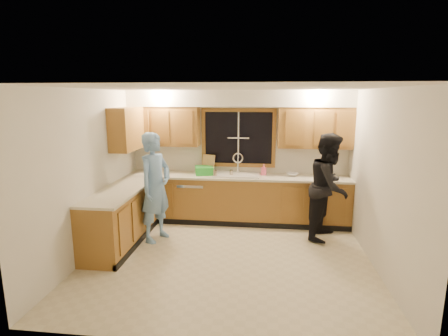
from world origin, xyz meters
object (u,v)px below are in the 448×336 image
object	(u,v)px
dishwasher	(193,200)
woman	(329,187)
dish_crate	(204,170)
man	(155,187)
bowl	(292,174)
stove	(105,230)
knife_block	(151,167)
soap_bottle	(264,170)
sink	(237,178)

from	to	relation	value
dishwasher	woman	size ratio (longest dim) A/B	0.46
dish_crate	dishwasher	bearing A→B (deg)	-173.13
dishwasher	man	distance (m)	1.20
dishwasher	bowl	size ratio (longest dim) A/B	3.67
man	stove	bearing A→B (deg)	169.36
dishwasher	knife_block	xyz separation A→B (m)	(-0.83, 0.03, 0.63)
bowl	soap_bottle	bearing A→B (deg)	178.23
soap_bottle	woman	bearing A→B (deg)	-31.98
sink	dishwasher	distance (m)	0.96
sink	stove	xyz separation A→B (m)	(-1.80, -1.82, -0.41)
stove	knife_block	xyz separation A→B (m)	(0.12, 1.84, 0.59)
stove	dish_crate	bearing A→B (deg)	57.55
man	bowl	xyz separation A→B (m)	(2.31, 1.10, 0.04)
knife_block	bowl	xyz separation A→B (m)	(2.72, 0.06, -0.09)
knife_block	dish_crate	bearing A→B (deg)	-7.66
sink	man	size ratio (longest dim) A/B	0.47
man	woman	distance (m)	2.91
knife_block	dishwasher	bearing A→B (deg)	-9.55
woman	soap_bottle	bearing A→B (deg)	82.58
sink	soap_bottle	world-z (taller)	sink
man	knife_block	bearing A→B (deg)	44.00
dish_crate	sink	bearing A→B (deg)	-1.05
stove	bowl	world-z (taller)	bowl
knife_block	dish_crate	world-z (taller)	knife_block
sink	dish_crate	world-z (taller)	sink
dishwasher	stove	bearing A→B (deg)	-117.69
sink	bowl	size ratio (longest dim) A/B	3.85
man	bowl	bearing A→B (deg)	-42.02
dishwasher	soap_bottle	bearing A→B (deg)	4.47
sink	man	distance (m)	1.63
dish_crate	bowl	size ratio (longest dim) A/B	1.50
knife_block	stove	bearing A→B (deg)	-101.03
sink	stove	bearing A→B (deg)	-134.61
sink	knife_block	distance (m)	1.69
knife_block	bowl	world-z (taller)	knife_block
dishwasher	man	size ratio (longest dim) A/B	0.45
woman	dish_crate	distance (m)	2.32
man	knife_block	distance (m)	1.12
dishwasher	dish_crate	xyz separation A→B (m)	(0.22, 0.03, 0.59)
stove	man	size ratio (longest dim) A/B	0.49
sink	bowl	world-z (taller)	sink
sink	dish_crate	distance (m)	0.65
bowl	sink	bearing A→B (deg)	-175.89
sink	man	bearing A→B (deg)	-141.26
knife_block	soap_bottle	world-z (taller)	knife_block
woman	knife_block	distance (m)	3.35
stove	knife_block	world-z (taller)	knife_block
woman	dish_crate	xyz separation A→B (m)	(-2.24, 0.61, 0.10)
bowl	knife_block	bearing A→B (deg)	-178.80
bowl	stove	bearing A→B (deg)	-146.21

